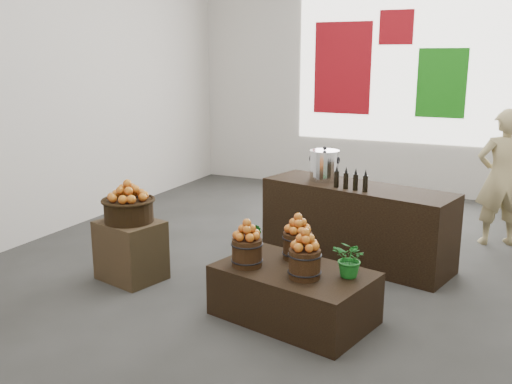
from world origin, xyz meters
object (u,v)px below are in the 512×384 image
at_px(crate, 131,250).
at_px(shopper, 501,178).
at_px(counter, 356,224).
at_px(stock_pot_left, 324,166).
at_px(display_table, 294,294).
at_px(wicker_basket, 129,211).

height_order(crate, shopper, shopper).
distance_m(counter, shopper, 1.82).
bearing_deg(shopper, stock_pot_left, 8.47).
distance_m(crate, stock_pot_left, 2.16).
relative_size(display_table, counter, 0.62).
bearing_deg(wicker_basket, display_table, -4.69).
height_order(display_table, counter, counter).
relative_size(counter, shopper, 1.28).
bearing_deg(counter, stock_pot_left, -180.00).
xyz_separation_m(display_table, counter, (0.09, 1.54, 0.19)).
bearing_deg(crate, stock_pot_left, 46.44).
distance_m(crate, shopper, 4.09).
distance_m(display_table, stock_pot_left, 1.82).
height_order(crate, stock_pot_left, stock_pot_left).
xyz_separation_m(wicker_basket, counter, (1.81, 1.39, -0.27)).
distance_m(display_table, shopper, 3.13).
bearing_deg(counter, crate, -128.73).
distance_m(wicker_basket, counter, 2.30).
bearing_deg(shopper, display_table, 38.19).
bearing_deg(shopper, counter, 17.98).
relative_size(crate, display_table, 0.47).
height_order(counter, stock_pot_left, stock_pot_left).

